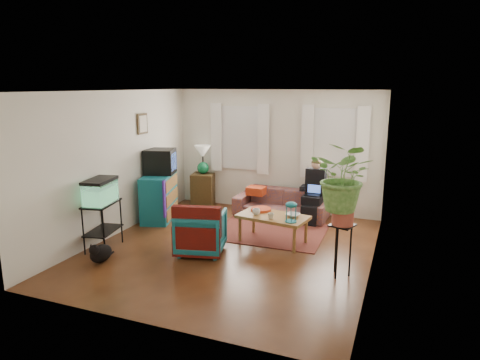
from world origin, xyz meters
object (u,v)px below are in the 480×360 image
at_px(sofa, 281,199).
at_px(side_table, 203,189).
at_px(aquarium_stand, 103,226).
at_px(armchair, 201,230).
at_px(plant_stand, 341,250).
at_px(coffee_table, 273,229).
at_px(dresser, 159,197).

relative_size(sofa, side_table, 2.67).
xyz_separation_m(aquarium_stand, armchair, (1.60, 0.45, -0.01)).
relative_size(aquarium_stand, plant_stand, 1.03).
bearing_deg(sofa, armchair, -103.80).
xyz_separation_m(side_table, aquarium_stand, (-0.35, -3.07, 0.04)).
height_order(aquarium_stand, armchair, aquarium_stand).
xyz_separation_m(sofa, coffee_table, (0.29, -1.51, -0.13)).
bearing_deg(side_table, sofa, -7.63).
relative_size(coffee_table, plant_stand, 1.53).
bearing_deg(coffee_table, aquarium_stand, -143.53).
bearing_deg(coffee_table, side_table, 150.78).
bearing_deg(side_table, aquarium_stand, -96.50).
bearing_deg(coffee_table, plant_stand, -25.91).
bearing_deg(aquarium_stand, plant_stand, -5.61).
height_order(sofa, aquarium_stand, aquarium_stand).
relative_size(dresser, aquarium_stand, 1.31).
relative_size(side_table, aquarium_stand, 0.91).
height_order(dresser, coffee_table, dresser).
bearing_deg(dresser, armchair, -55.44).
distance_m(sofa, plant_stand, 2.91).
distance_m(dresser, armchair, 2.04).
distance_m(side_table, coffee_table, 2.83).
distance_m(sofa, dresser, 2.51).
relative_size(side_table, armchair, 0.94).
height_order(dresser, armchair, dresser).
distance_m(sofa, coffee_table, 1.55).
xyz_separation_m(armchair, plant_stand, (2.26, -0.07, 0.00)).
relative_size(dresser, coffee_table, 0.88).
bearing_deg(side_table, plant_stand, -37.53).
distance_m(side_table, plant_stand, 4.42).
bearing_deg(plant_stand, dresser, 160.64).
xyz_separation_m(side_table, dresser, (-0.34, -1.34, 0.11)).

